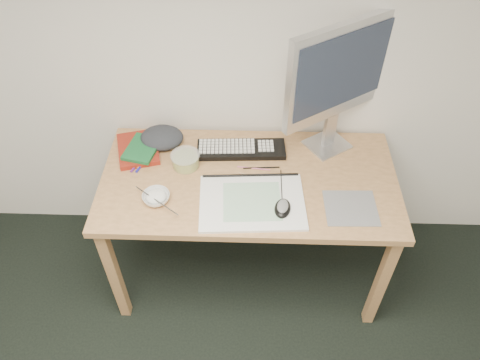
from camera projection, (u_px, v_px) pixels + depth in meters
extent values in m
plane|color=silver|center=(218.00, 31.00, 2.07)|extent=(3.60, 0.00, 3.60)
cube|color=tan|center=(114.00, 275.00, 2.29)|extent=(0.05, 0.05, 0.71)
cube|color=tan|center=(381.00, 282.00, 2.26)|extent=(0.05, 0.05, 0.71)
cube|color=tan|center=(137.00, 186.00, 2.71)|extent=(0.05, 0.05, 0.71)
cube|color=tan|center=(362.00, 192.00, 2.68)|extent=(0.05, 0.05, 0.71)
cube|color=tan|center=(249.00, 181.00, 2.22)|extent=(1.40, 0.70, 0.03)
cube|color=gray|center=(351.00, 208.00, 2.07)|extent=(0.24, 0.22, 0.00)
cube|color=white|center=(252.00, 202.00, 2.09)|extent=(0.49, 0.36, 0.01)
cube|color=black|center=(241.00, 149.00, 2.33)|extent=(0.44, 0.16, 0.03)
cube|color=silver|center=(327.00, 144.00, 2.37)|extent=(0.26, 0.26, 0.01)
cube|color=silver|center=(329.00, 130.00, 2.30)|extent=(0.07, 0.06, 0.19)
cube|color=silver|center=(340.00, 71.00, 2.06)|extent=(0.49, 0.35, 0.46)
cube|color=black|center=(340.00, 69.00, 2.05)|extent=(0.43, 0.29, 0.36)
ellipsoid|color=black|center=(283.00, 206.00, 2.04)|extent=(0.09, 0.12, 0.04)
imported|color=silver|center=(156.00, 198.00, 2.09)|extent=(0.15, 0.15, 0.04)
cylinder|color=silver|center=(156.00, 200.00, 2.05)|extent=(0.21, 0.17, 0.02)
cylinder|color=#E6C551|center=(186.00, 160.00, 2.24)|extent=(0.18, 0.18, 0.07)
cube|color=maroon|center=(138.00, 149.00, 2.33)|extent=(0.25, 0.30, 0.03)
cube|color=#165A2D|center=(142.00, 148.00, 2.30)|extent=(0.18, 0.22, 0.02)
ellipsoid|color=#292D31|center=(162.00, 138.00, 2.35)|extent=(0.20, 0.18, 0.08)
cylinder|color=#D76B91|center=(254.00, 168.00, 2.25)|extent=(0.16, 0.02, 0.01)
cylinder|color=tan|center=(258.00, 178.00, 2.20)|extent=(0.19, 0.07, 0.01)
cylinder|color=black|center=(261.00, 168.00, 2.25)|extent=(0.17, 0.02, 0.01)
cylinder|color=#1F20AB|center=(143.00, 163.00, 2.27)|extent=(0.05, 0.13, 0.01)
cylinder|color=orange|center=(140.00, 158.00, 2.29)|extent=(0.02, 0.14, 0.01)
cylinder|color=#63258B|center=(138.00, 164.00, 2.27)|extent=(0.05, 0.12, 0.01)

